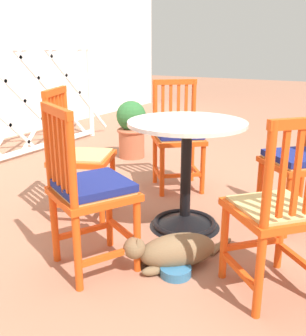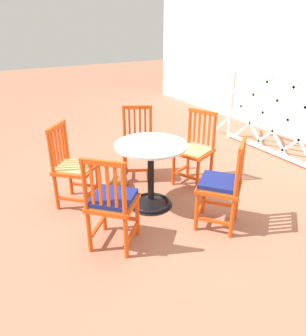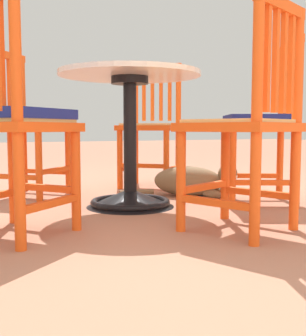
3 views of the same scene
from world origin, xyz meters
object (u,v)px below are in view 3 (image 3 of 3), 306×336
(orange_chair_facing_out, at_px, (245,127))
(orange_chair_by_planter, at_px, (262,125))
(cafe_table, at_px, (130,155))
(pet_water_bowl, at_px, (197,191))
(orange_chair_at_corner, at_px, (151,128))
(orange_chair_tucked_in, at_px, (10,123))
(orange_chair_near_fence, at_px, (27,125))
(tabby_cat, at_px, (194,181))

(orange_chair_facing_out, height_order, orange_chair_by_planter, same)
(cafe_table, xyz_separation_m, pet_water_bowl, (-0.57, -0.22, -0.26))
(orange_chair_at_corner, height_order, orange_chair_tucked_in, same)
(orange_chair_at_corner, relative_size, orange_chair_by_planter, 1.00)
(orange_chair_at_corner, bearing_deg, pet_water_bowl, 101.53)
(cafe_table, distance_m, orange_chair_facing_out, 0.78)
(orange_chair_near_fence, bearing_deg, cafe_table, 123.63)
(orange_chair_at_corner, xyz_separation_m, orange_chair_facing_out, (0.27, 1.44, 0.00))
(orange_chair_near_fence, relative_size, orange_chair_by_planter, 1.00)
(tabby_cat, bearing_deg, pet_water_bowl, -137.37)
(orange_chair_facing_out, distance_m, tabby_cat, 1.00)
(cafe_table, height_order, tabby_cat, cafe_table)
(cafe_table, relative_size, orange_chair_near_fence, 0.83)
(orange_chair_facing_out, xyz_separation_m, pet_water_bowl, (-0.37, -0.96, -0.41))
(orange_chair_tucked_in, bearing_deg, tabby_cat, -154.93)
(orange_chair_near_fence, bearing_deg, orange_chair_at_corner, -176.24)
(orange_chair_at_corner, distance_m, orange_chair_by_planter, 0.96)
(orange_chair_near_fence, bearing_deg, tabby_cat, 152.36)
(orange_chair_tucked_in, height_order, orange_chair_by_planter, same)
(orange_chair_near_fence, height_order, tabby_cat, orange_chair_near_fence)
(orange_chair_tucked_in, xyz_separation_m, pet_water_bowl, (-1.24, -0.61, -0.42))
(orange_chair_by_planter, xyz_separation_m, pet_water_bowl, (0.15, -0.44, -0.42))
(orange_chair_tucked_in, distance_m, tabby_cat, 1.35)
(orange_chair_at_corner, height_order, orange_chair_by_planter, same)
(pet_water_bowl, bearing_deg, orange_chair_tucked_in, 26.20)
(orange_chair_at_corner, xyz_separation_m, tabby_cat, (-0.03, 0.55, -0.34))
(cafe_table, bearing_deg, orange_chair_by_planter, 162.47)
(orange_chair_near_fence, relative_size, tabby_cat, 1.40)
(orange_chair_tucked_in, distance_m, orange_chair_by_planter, 1.40)
(cafe_table, xyz_separation_m, orange_chair_near_fence, (0.43, -0.64, 0.16))
(orange_chair_tucked_in, distance_m, pet_water_bowl, 1.45)
(orange_chair_facing_out, bearing_deg, tabby_cat, -108.89)
(cafe_table, bearing_deg, pet_water_bowl, -159.04)
(orange_chair_facing_out, relative_size, orange_chair_by_planter, 1.00)
(cafe_table, bearing_deg, orange_chair_near_fence, -56.37)
(tabby_cat, bearing_deg, orange_chair_facing_out, 71.11)
(cafe_table, relative_size, pet_water_bowl, 4.47)
(orange_chair_by_planter, relative_size, tabby_cat, 1.40)
(orange_chair_tucked_in, height_order, tabby_cat, orange_chair_tucked_in)
(orange_chair_near_fence, xyz_separation_m, pet_water_bowl, (-1.00, 0.43, -0.42))
(orange_chair_at_corner, relative_size, tabby_cat, 1.40)
(orange_chair_at_corner, bearing_deg, orange_chair_tucked_in, 43.75)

